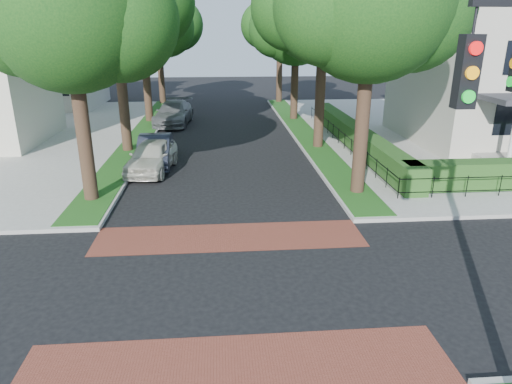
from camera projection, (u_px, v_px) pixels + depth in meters
ground at (233, 287)px, 12.41m from camera, size 120.00×120.00×0.00m
sidewalk_ne at (504, 130)px, 31.71m from camera, size 30.00×30.00×0.15m
crosswalk_far at (230, 237)px, 15.42m from camera, size 9.00×2.20×0.01m
crosswalk_near at (238, 369)px, 9.40m from camera, size 9.00×2.20×0.01m
grass_strip_ne at (304, 132)px, 30.71m from camera, size 1.60×29.80×0.02m
grass_strip_nw at (141, 134)px, 29.89m from camera, size 1.60×29.80×0.02m
tree_right_near at (372, 1)px, 17.08m from camera, size 7.75×6.67×10.66m
tree_right_mid at (325, 3)px, 24.49m from camera, size 8.25×7.09×11.22m
tree_right_far at (297, 26)px, 33.28m from camera, size 7.25×6.23×9.74m
tree_right_back at (281, 23)px, 41.62m from camera, size 7.50×6.45×10.20m
tree_left_near at (73, 11)px, 16.36m from camera, size 7.50×6.45×10.20m
tree_left_far at (144, 23)px, 32.37m from camera, size 7.00×6.02×9.86m
tree_left_back at (159, 21)px, 40.74m from camera, size 7.75×6.66×10.44m
hedge_main_road at (355, 136)px, 26.83m from camera, size 1.00×18.00×1.20m
fence_main_road at (341, 138)px, 26.82m from camera, size 0.06×18.00×0.90m
house_left_far at (42, 49)px, 39.61m from camera, size 10.00×9.00×10.14m
parked_car_front at (152, 156)px, 22.36m from camera, size 2.47×4.79×1.56m
parked_car_middle at (155, 151)px, 23.45m from camera, size 1.78×4.68×1.52m
parked_car_rear at (174, 113)px, 33.70m from camera, size 2.88×5.96×1.67m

